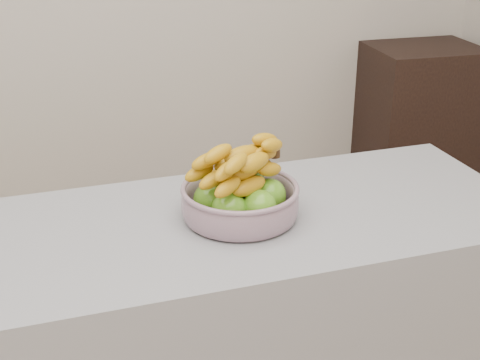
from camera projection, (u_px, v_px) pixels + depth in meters
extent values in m
cube|color=black|center=(416.00, 139.00, 3.39)|extent=(0.55, 0.45, 0.94)
cylinder|color=#99AAB7|center=(240.00, 215.00, 1.64)|extent=(0.25, 0.25, 0.01)
torus|color=#99AAB7|center=(240.00, 188.00, 1.61)|extent=(0.29, 0.29, 0.01)
sphere|color=#499018|center=(259.00, 207.00, 1.57)|extent=(0.09, 0.09, 0.09)
sphere|color=#499018|center=(269.00, 195.00, 1.63)|extent=(0.09, 0.09, 0.09)
sphere|color=#499018|center=(250.00, 186.00, 1.68)|extent=(0.09, 0.09, 0.09)
sphere|color=#499018|center=(222.00, 188.00, 1.67)|extent=(0.09, 0.09, 0.09)
sphere|color=#499018|center=(211.00, 199.00, 1.61)|extent=(0.09, 0.09, 0.09)
sphere|color=#499018|center=(229.00, 209.00, 1.56)|extent=(0.09, 0.09, 0.09)
ellipsoid|color=gold|center=(249.00, 186.00, 1.57)|extent=(0.18, 0.12, 0.04)
ellipsoid|color=gold|center=(237.00, 180.00, 1.60)|extent=(0.18, 0.10, 0.04)
ellipsoid|color=gold|center=(225.00, 174.00, 1.63)|extent=(0.19, 0.09, 0.04)
ellipsoid|color=gold|center=(247.00, 170.00, 1.57)|extent=(0.18, 0.13, 0.04)
ellipsoid|color=gold|center=(233.00, 163.00, 1.61)|extent=(0.19, 0.07, 0.04)
ellipsoid|color=gold|center=(242.00, 155.00, 1.58)|extent=(0.18, 0.10, 0.04)
ellipsoid|color=gold|center=(254.00, 162.00, 1.55)|extent=(0.17, 0.14, 0.04)
cylinder|color=#382412|center=(274.00, 151.00, 1.65)|extent=(0.03, 0.03, 0.03)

